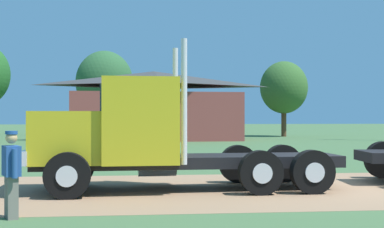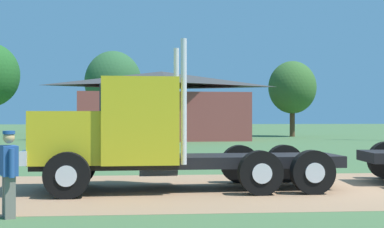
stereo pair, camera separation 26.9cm
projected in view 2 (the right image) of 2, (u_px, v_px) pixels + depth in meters
ground_plane at (342, 188)px, 13.93m from camera, size 200.00×200.00×0.00m
dirt_track at (342, 188)px, 13.93m from camera, size 120.00×6.69×0.01m
truck_foreground_white at (140, 138)px, 13.49m from camera, size 7.73×2.87×3.62m
visitor_by_barrel at (9, 171)px, 9.87m from camera, size 0.42×0.62×1.57m
shed_building at (162, 107)px, 41.38m from camera, size 13.22×8.30×5.15m
tree_mid at (113, 82)px, 53.98m from camera, size 5.58×5.58×8.17m
tree_right at (292, 88)px, 47.41m from camera, size 4.12×4.12×6.53m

